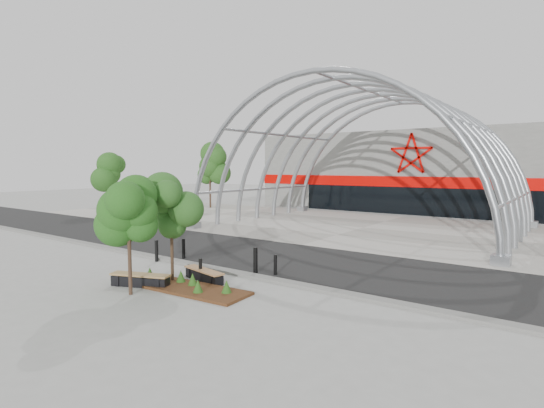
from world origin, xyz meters
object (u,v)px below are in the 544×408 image
at_px(street_tree_1, 128,216).
at_px(bench_1, 204,275).
at_px(bollard_2, 200,269).
at_px(street_tree_0, 171,213).
at_px(bench_0, 140,280).

xyz_separation_m(street_tree_1, bench_1, (0.80, 2.83, -2.57)).
bearing_deg(street_tree_1, bollard_2, 78.49).
distance_m(street_tree_1, bollard_2, 3.74).
bearing_deg(bench_1, bollard_2, 174.03).
bearing_deg(bench_1, street_tree_0, -134.05).
bearing_deg(bollard_2, street_tree_0, -125.07).
relative_size(street_tree_0, street_tree_1, 0.98).
height_order(street_tree_1, bollard_2, street_tree_1).
distance_m(street_tree_1, bench_1, 3.90).
bearing_deg(street_tree_0, bollard_2, 54.93).
relative_size(street_tree_0, bench_0, 1.62).
height_order(street_tree_0, bollard_2, street_tree_0).
height_order(street_tree_0, bench_0, street_tree_0).
bearing_deg(street_tree_0, bench_1, 45.95).
bearing_deg(bench_0, street_tree_0, 65.02).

